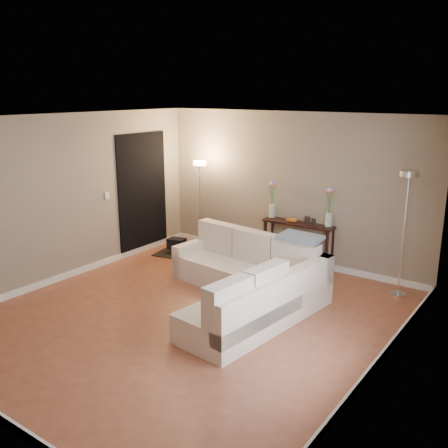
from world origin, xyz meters
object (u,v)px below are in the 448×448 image
Objects in this scene: floor_lamp_lit at (200,188)px; floor_lamp_unlit at (406,209)px; sectional_sofa at (249,281)px; console_table at (294,241)px.

floor_lamp_lit is 0.91× the size of floor_lamp_unlit.
floor_lamp_lit is (-2.07, 1.54, 0.87)m from sectional_sofa.
floor_lamp_lit is 3.74m from floor_lamp_unlit.
console_table is 2.11m from floor_lamp_unlit.
floor_lamp_unlit reaches higher than floor_lamp_lit.
floor_lamp_lit is at bearing -171.90° from console_table.
sectional_sofa is 1.82m from console_table.
sectional_sofa is 2.45m from floor_lamp_unlit.
console_table is at bearing 97.41° from sectional_sofa.
floor_lamp_unlit reaches higher than console_table.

